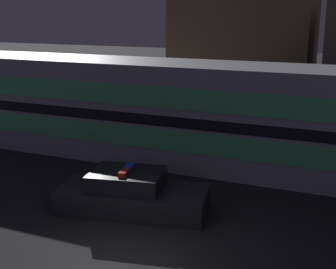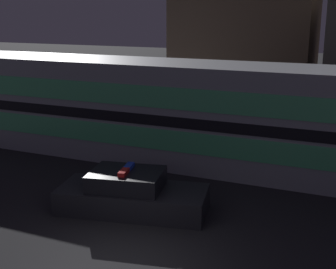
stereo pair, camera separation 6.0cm
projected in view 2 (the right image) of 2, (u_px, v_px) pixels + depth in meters
name	position (u px, v px, depth m)	size (l,w,h in m)	color
train	(195.00, 114.00, 17.65)	(21.52, 3.07, 3.84)	#999EA5
police_car	(131.00, 195.00, 13.67)	(4.58, 2.59, 1.34)	black
building_left	(244.00, 58.00, 24.98)	(7.13, 4.41, 6.47)	brown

